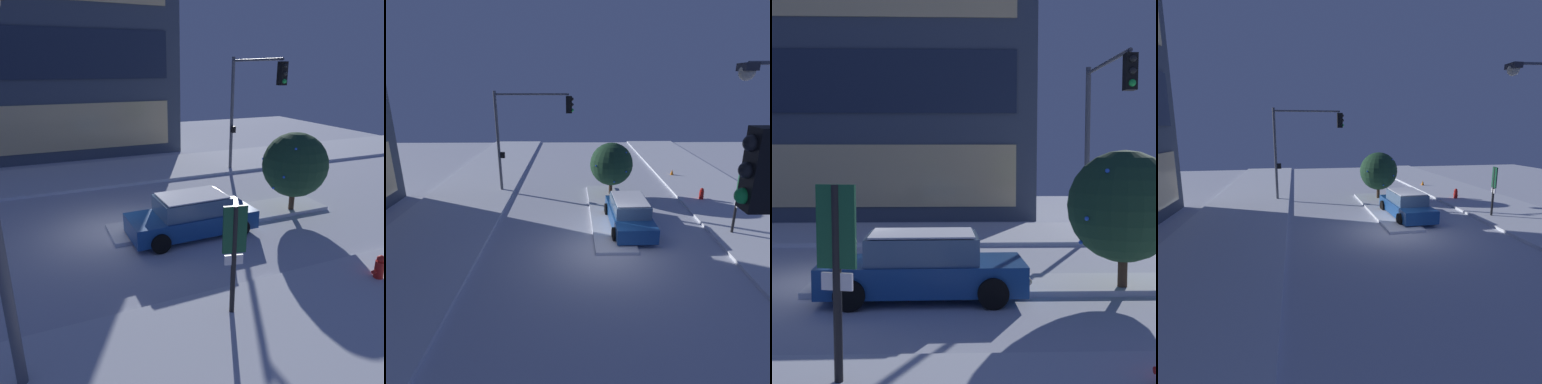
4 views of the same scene
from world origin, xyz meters
TOP-DOWN VIEW (x-y plane):
  - ground at (0.00, 0.00)m, footprint 52.00×52.00m
  - curb_strip_near at (0.00, -7.70)m, footprint 52.00×5.20m
  - curb_strip_far at (0.00, 7.70)m, footprint 52.00×5.20m
  - median_strip at (4.26, -0.55)m, footprint 9.00×1.80m
  - car_near at (2.52, -1.43)m, footprint 4.63×2.07m
  - traffic_light_corner_far_right at (8.09, 4.10)m, footprint 0.32×4.78m
  - fire_hydrant at (6.08, -6.35)m, footprint 0.48×0.26m
  - parking_info_sign at (1.58, -6.09)m, footprint 0.55×0.18m
  - decorated_tree_median at (7.15, -1.06)m, footprint 2.59×2.59m

SIDE VIEW (x-z plane):
  - ground at x=0.00m, z-range 0.00..0.00m
  - curb_strip_near at x=0.00m, z-range 0.00..0.14m
  - curb_strip_far at x=0.00m, z-range 0.00..0.14m
  - median_strip at x=4.26m, z-range 0.00..0.14m
  - fire_hydrant at x=6.08m, z-range -0.01..0.80m
  - car_near at x=2.52m, z-range -0.04..1.46m
  - parking_info_sign at x=1.58m, z-range 0.39..3.23m
  - decorated_tree_median at x=7.15m, z-range 0.36..3.68m
  - traffic_light_corner_far_right at x=8.09m, z-range 1.18..7.43m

